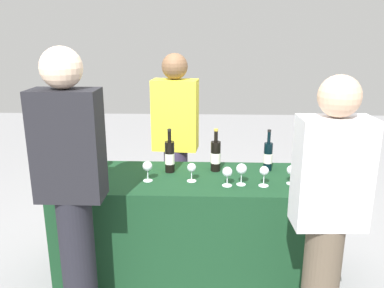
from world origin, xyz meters
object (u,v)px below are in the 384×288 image
wine_bottle_3 (268,156)px  wine_glass_4 (264,172)px  wine_bottle_2 (216,156)px  guest_0 (72,182)px  wine_glass_3 (242,170)px  guest_1 (328,211)px  wine_bottle_0 (95,157)px  server_pouring (176,140)px  wine_bottle_1 (170,156)px  wine_glass_0 (147,167)px  wine_glass_2 (227,173)px  wine_glass_1 (192,169)px  wine_glass_5 (292,171)px

wine_bottle_3 → wine_glass_4: bearing=-102.7°
wine_bottle_2 → guest_0: 1.11m
wine_glass_3 → guest_1: guest_1 is taller
wine_bottle_0 → wine_glass_3: size_ratio=1.96×
wine_glass_4 → server_pouring: server_pouring is taller
wine_glass_4 → wine_bottle_1: bearing=158.9°
wine_glass_0 → wine_bottle_2: bearing=25.8°
wine_bottle_2 → wine_glass_0: bearing=-154.2°
wine_glass_0 → wine_glass_2: bearing=-7.2°
wine_bottle_0 → wine_glass_1: wine_bottle_0 is taller
wine_bottle_1 → guest_0: (-0.51, -0.67, 0.05)m
wine_bottle_3 → wine_glass_3: size_ratio=2.08×
wine_glass_3 → wine_bottle_0: bearing=167.4°
wine_bottle_1 → wine_glass_2: (0.42, -0.26, -0.03)m
wine_glass_4 → guest_1: 0.63m
wine_glass_5 → wine_bottle_2: bearing=154.1°
wine_glass_2 → wine_glass_3: wine_glass_3 is taller
wine_bottle_0 → wine_bottle_2: wine_bottle_2 is taller
wine_bottle_1 → wine_glass_3: (0.51, -0.24, -0.01)m
wine_bottle_2 → wine_glass_0: (-0.48, -0.23, -0.01)m
wine_bottle_3 → wine_glass_1: size_ratio=2.38×
wine_glass_4 → wine_glass_5: size_ratio=1.05×
wine_bottle_3 → wine_glass_1: (-0.57, -0.25, -0.02)m
server_pouring → guest_0: guest_0 is taller
server_pouring → wine_glass_0: bearing=84.4°
wine_glass_3 → wine_glass_5: (0.35, 0.03, -0.02)m
wine_glass_5 → guest_1: size_ratio=0.08×
guest_1 → wine_bottle_0: bearing=148.5°
wine_bottle_3 → wine_glass_3: (-0.22, -0.31, -0.00)m
wine_glass_2 → guest_0: 1.02m
wine_glass_1 → wine_bottle_0: bearing=165.6°
server_pouring → guest_0: 1.29m
guest_0 → wine_bottle_2: bearing=39.4°
server_pouring → guest_1: (0.92, -1.35, -0.02)m
wine_glass_2 → wine_glass_4: wine_glass_4 is taller
wine_glass_5 → server_pouring: (-0.86, 0.73, 0.01)m
wine_glass_2 → wine_glass_3: 0.10m
wine_bottle_2 → wine_glass_3: (0.17, -0.28, -0.01)m
wine_glass_3 → wine_glass_2: bearing=-166.6°
wine_bottle_1 → wine_glass_3: wine_bottle_1 is taller
wine_bottle_1 → server_pouring: size_ratio=0.20×
wine_glass_3 → wine_glass_5: 0.35m
wine_bottle_3 → wine_glass_4: 0.33m
wine_bottle_0 → wine_bottle_1: wine_bottle_1 is taller
wine_glass_1 → guest_0: size_ratio=0.08×
wine_glass_0 → server_pouring: server_pouring is taller
server_pouring → guest_1: bearing=130.1°
wine_glass_2 → wine_glass_3: (0.10, 0.02, 0.02)m
wine_bottle_1 → server_pouring: server_pouring is taller
wine_bottle_2 → wine_bottle_3: 0.40m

